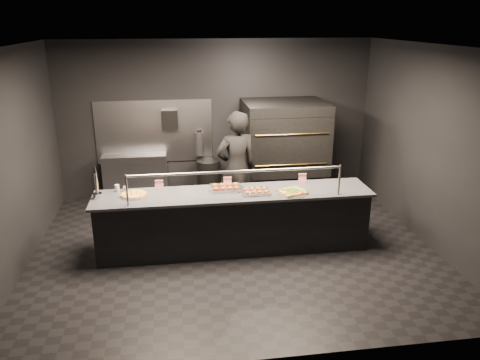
{
  "coord_description": "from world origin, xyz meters",
  "views": [
    {
      "loc": [
        -0.83,
        -6.4,
        3.35
      ],
      "look_at": [
        0.12,
        0.2,
        1.04
      ],
      "focal_mm": 35.0,
      "sensor_mm": 36.0,
      "label": 1
    }
  ],
  "objects": [
    {
      "name": "towel_dispenser",
      "position": [
        -0.9,
        2.39,
        1.55
      ],
      "size": [
        0.3,
        0.2,
        0.35
      ],
      "primitive_type": "cube",
      "color": "black",
      "rests_on": "room"
    },
    {
      "name": "beer_tap",
      "position": [
        -1.95,
        0.04,
        1.07
      ],
      "size": [
        0.13,
        0.19,
        0.52
      ],
      "color": "silver",
      "rests_on": "service_counter"
    },
    {
      "name": "prep_shelf",
      "position": [
        -1.6,
        2.32,
        0.45
      ],
      "size": [
        1.2,
        0.35,
        0.9
      ],
      "primitive_type": "cube",
      "color": "#99999E",
      "rests_on": "ground"
    },
    {
      "name": "trash_bin",
      "position": [
        -0.2,
        2.22,
        0.38
      ],
      "size": [
        0.46,
        0.46,
        0.76
      ],
      "primitive_type": "cylinder",
      "color": "black",
      "rests_on": "ground"
    },
    {
      "name": "pizza_oven",
      "position": [
        1.2,
        1.9,
        0.97
      ],
      "size": [
        1.5,
        1.23,
        1.91
      ],
      "color": "black",
      "rests_on": "ground"
    },
    {
      "name": "service_counter",
      "position": [
        0.0,
        -0.0,
        0.46
      ],
      "size": [
        4.1,
        0.78,
        1.37
      ],
      "color": "black",
      "rests_on": "ground"
    },
    {
      "name": "slider_tray_a",
      "position": [
        -0.1,
        0.15,
        0.95
      ],
      "size": [
        0.54,
        0.47,
        0.07
      ],
      "color": "silver",
      "rests_on": "service_counter"
    },
    {
      "name": "worker",
      "position": [
        0.17,
        0.96,
        0.97
      ],
      "size": [
        0.8,
        0.62,
        1.95
      ],
      "primitive_type": "imported",
      "rotation": [
        0.0,
        0.0,
        3.38
      ],
      "color": "black",
      "rests_on": "ground"
    },
    {
      "name": "fire_extinguisher",
      "position": [
        -0.35,
        2.4,
        1.06
      ],
      "size": [
        0.14,
        0.14,
        0.51
      ],
      "color": "#B2B2B7",
      "rests_on": "room"
    },
    {
      "name": "slider_tray_b",
      "position": [
        0.32,
        -0.07,
        0.94
      ],
      "size": [
        0.44,
        0.35,
        0.07
      ],
      "color": "silver",
      "rests_on": "service_counter"
    },
    {
      "name": "room",
      "position": [
        -0.02,
        0.05,
        1.5
      ],
      "size": [
        6.04,
        6.0,
        3.0
      ],
      "color": "black",
      "rests_on": "ground"
    },
    {
      "name": "condiment_jar",
      "position": [
        -1.67,
        0.28,
        0.97
      ],
      "size": [
        0.16,
        0.06,
        0.11
      ],
      "color": "silver",
      "rests_on": "service_counter"
    },
    {
      "name": "tent_cards",
      "position": [
        -0.01,
        0.28,
        1.0
      ],
      "size": [
        2.33,
        0.04,
        0.15
      ],
      "color": "white",
      "rests_on": "service_counter"
    },
    {
      "name": "square_pizza",
      "position": [
        0.85,
        -0.15,
        0.94
      ],
      "size": [
        0.46,
        0.46,
        0.05
      ],
      "color": "silver",
      "rests_on": "service_counter"
    },
    {
      "name": "round_pizza",
      "position": [
        -1.45,
        0.08,
        0.94
      ],
      "size": [
        0.43,
        0.43,
        0.03
      ],
      "color": "silver",
      "rests_on": "service_counter"
    }
  ]
}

